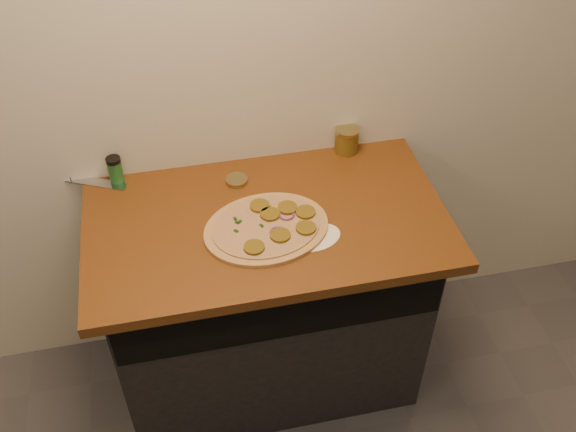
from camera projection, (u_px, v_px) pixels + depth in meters
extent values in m
cube|color=beige|center=(244.00, 46.00, 2.06)|extent=(4.00, 0.02, 2.70)
cube|color=black|center=(268.00, 302.00, 2.46)|extent=(1.10, 0.60, 0.86)
cube|color=#603512|center=(266.00, 221.00, 2.14)|extent=(1.20, 0.70, 0.04)
cylinder|color=tan|center=(266.00, 228.00, 2.07)|extent=(0.47, 0.47, 0.01)
cylinder|color=beige|center=(266.00, 226.00, 2.07)|extent=(0.41, 0.41, 0.01)
cylinder|color=brown|center=(270.00, 214.00, 2.10)|extent=(0.07, 0.07, 0.01)
cylinder|color=brown|center=(260.00, 206.00, 2.13)|extent=(0.07, 0.07, 0.01)
cylinder|color=brown|center=(287.00, 208.00, 2.12)|extent=(0.07, 0.07, 0.01)
cylinder|color=brown|center=(254.00, 247.00, 1.99)|extent=(0.07, 0.07, 0.01)
cylinder|color=brown|center=(306.00, 228.00, 2.05)|extent=(0.07, 0.07, 0.01)
cylinder|color=brown|center=(280.00, 235.00, 2.03)|extent=(0.07, 0.07, 0.01)
cylinder|color=brown|center=(306.00, 212.00, 2.11)|extent=(0.07, 0.07, 0.01)
torus|color=#712A68|center=(278.00, 232.00, 2.04)|extent=(0.05, 0.05, 0.01)
torus|color=#712A68|center=(287.00, 214.00, 2.10)|extent=(0.05, 0.05, 0.01)
cube|color=black|center=(235.00, 219.00, 2.09)|extent=(0.01, 0.02, 0.00)
cube|color=black|center=(240.00, 222.00, 2.08)|extent=(0.02, 0.02, 0.00)
cube|color=black|center=(276.00, 239.00, 2.02)|extent=(0.02, 0.02, 0.00)
cube|color=black|center=(304.00, 214.00, 2.11)|extent=(0.01, 0.02, 0.00)
cube|color=black|center=(268.00, 206.00, 2.13)|extent=(0.02, 0.01, 0.00)
cube|color=black|center=(261.00, 226.00, 2.06)|extent=(0.01, 0.02, 0.00)
cube|color=black|center=(237.00, 223.00, 2.07)|extent=(0.02, 0.02, 0.00)
cube|color=black|center=(236.00, 231.00, 2.05)|extent=(0.02, 0.02, 0.00)
cube|color=#B7BAC1|center=(97.00, 183.00, 2.25)|extent=(0.22, 0.14, 0.01)
cube|color=black|center=(57.00, 175.00, 2.28)|extent=(0.12, 0.08, 0.02)
cylinder|color=#9E955B|center=(237.00, 180.00, 2.25)|extent=(0.10, 0.10, 0.02)
cylinder|color=maroon|center=(347.00, 141.00, 2.37)|extent=(0.09, 0.09, 0.08)
cylinder|color=#9E955B|center=(347.00, 130.00, 2.34)|extent=(0.09, 0.09, 0.01)
cylinder|color=#1D5C26|center=(116.00, 172.00, 2.23)|extent=(0.05, 0.05, 0.09)
cylinder|color=black|center=(113.00, 160.00, 2.20)|extent=(0.05, 0.05, 0.02)
cylinder|color=white|center=(315.00, 237.00, 2.05)|extent=(0.21, 0.21, 0.00)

